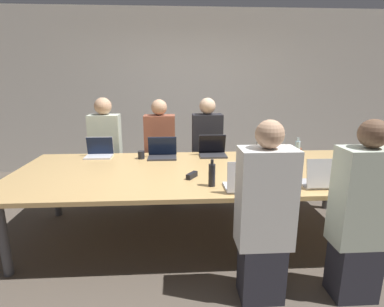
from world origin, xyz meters
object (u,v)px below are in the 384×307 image
bottle_far_right (297,149)px  cup_near_right (352,179)px  laptop_far_left (99,151)px  laptop_near_right (324,178)px  person_near_midright (264,217)px  stapler (192,175)px  laptop_far_center (213,150)px  person_far_center (207,151)px  laptop_near_midright (246,182)px  laptop_far_midleft (162,152)px  bottle_near_midright (212,175)px  person_far_midleft (160,153)px  cup_far_midleft (141,155)px  laptop_far_right (272,148)px  cup_far_right (297,152)px  person_far_left (106,151)px  person_near_right (361,216)px

bottle_far_right → cup_near_right: bearing=-82.8°
laptop_far_left → laptop_near_right: bearing=-28.0°
person_near_midright → stapler: person_near_midright is taller
laptop_far_center → person_far_center: 0.47m
laptop_near_midright → laptop_far_midleft: bearing=-57.2°
laptop_far_midleft → bottle_near_midright: size_ratio=1.41×
person_far_midleft → cup_far_midleft: bearing=-112.2°
person_far_midleft → laptop_near_right: person_far_midleft is taller
laptop_far_center → person_far_midleft: size_ratio=0.24×
cup_far_midleft → laptop_far_right: bearing=4.4°
laptop_far_midleft → laptop_near_right: (1.43, -1.07, 0.00)m
laptop_far_center → bottle_near_midright: laptop_far_center is taller
person_far_midleft → cup_far_midleft: person_far_midleft is taller
cup_far_right → laptop_far_right: bearing=166.4°
laptop_far_left → cup_far_right: bearing=-1.8°
laptop_far_right → laptop_near_right: size_ratio=1.00×
cup_far_right → laptop_near_midright: laptop_near_midright is taller
cup_near_right → stapler: cup_near_right is taller
laptop_near_right → stapler: (-1.13, 0.31, -0.05)m
cup_far_right → cup_near_right: (0.08, -1.02, -0.00)m
person_far_midleft → cup_far_right: (1.69, -0.44, 0.11)m
person_far_midleft → laptop_near_right: 2.13m
person_far_left → stapler: (1.08, -1.31, 0.07)m
laptop_far_midleft → stapler: bearing=-68.4°
bottle_far_right → cup_far_midleft: bearing=179.3°
laptop_far_left → laptop_far_center: bearing=-1.1°
person_near_right → person_far_left: bearing=-42.2°
laptop_far_midleft → person_near_midright: 1.70m
laptop_far_center → bottle_far_right: bearing=-7.1°
laptop_far_center → laptop_near_midright: (0.12, -1.19, 0.00)m
bottle_far_right → laptop_near_midright: 1.38m
laptop_near_midright → person_near_right: size_ratio=0.24×
cup_far_midleft → person_far_midleft: bearing=67.8°
person_far_center → cup_near_right: person_far_center is taller
person_far_center → cup_near_right: bearing=-53.1°
person_near_midright → bottle_near_midright: 0.62m
bottle_near_midright → laptop_far_left: (-1.22, 1.09, -0.04)m
cup_far_right → person_near_midright: bearing=-119.6°
bottle_far_right → person_near_midright: (-0.82, -1.43, -0.17)m
person_far_midleft → laptop_near_midright: (0.78, -1.58, 0.14)m
cup_far_right → laptop_near_right: (-0.22, -1.09, 0.03)m
laptop_far_right → person_far_left: (-2.13, 0.46, -0.12)m
bottle_far_right → person_far_left: person_far_left is taller
person_far_midleft → person_near_right: size_ratio=1.00×
laptop_far_center → person_far_left: bearing=161.0°
bottle_far_right → person_far_left: size_ratio=0.16×
laptop_near_midright → person_far_center: bearing=-85.1°
stapler → laptop_far_right: bearing=72.3°
cup_far_right → person_far_left: person_far_left is taller
laptop_far_center → person_far_center: person_far_center is taller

